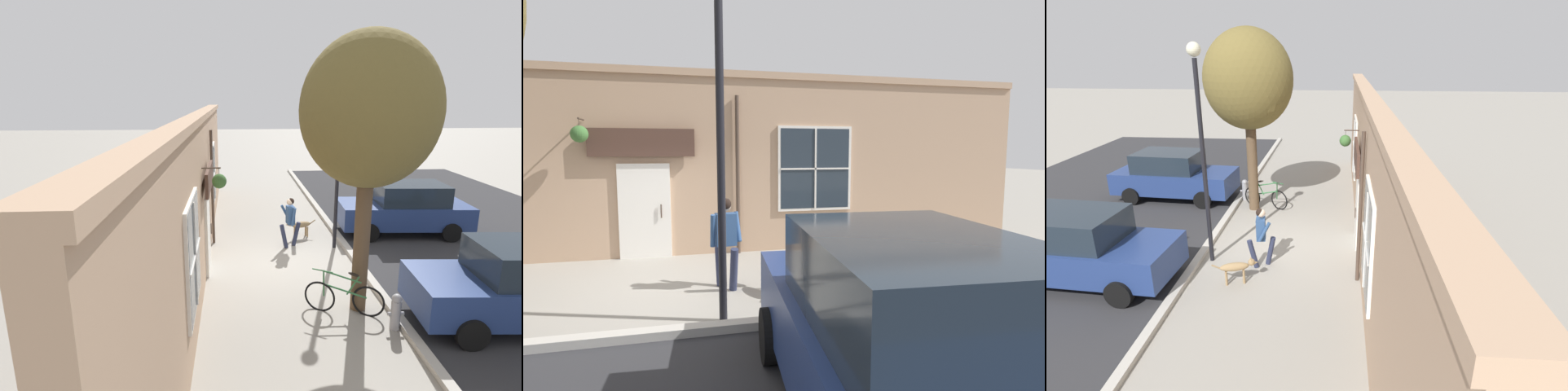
# 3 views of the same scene
# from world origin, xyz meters

# --- Properties ---
(ground_plane) EXTENTS (90.00, 90.00, 0.00)m
(ground_plane) POSITION_xyz_m (0.00, 0.00, 0.00)
(ground_plane) COLOR gray
(curb_and_road) EXTENTS (10.10, 28.00, 0.12)m
(curb_and_road) POSITION_xyz_m (5.85, 0.00, 0.02)
(curb_and_road) COLOR #B2ADA3
(curb_and_road) RESTS_ON ground_plane
(storefront_facade) EXTENTS (0.95, 18.00, 4.17)m
(storefront_facade) POSITION_xyz_m (-2.34, -0.02, 2.10)
(storefront_facade) COLOR tan
(storefront_facade) RESTS_ON ground_plane
(pedestrian_walking) EXTENTS (0.71, 0.55, 1.58)m
(pedestrian_walking) POSITION_xyz_m (0.28, 1.18, 0.93)
(pedestrian_walking) COLOR #282D47
(pedestrian_walking) RESTS_ON ground_plane
(dog_on_leash) EXTENTS (1.06, 0.41, 0.62)m
(dog_on_leash) POSITION_xyz_m (0.72, 2.03, 0.42)
(dog_on_leash) COLOR #997A51
(dog_on_leash) RESTS_ON ground_plane
(street_tree_by_curb) EXTENTS (2.83, 2.55, 5.91)m
(street_tree_by_curb) POSITION_xyz_m (1.22, -2.65, 4.24)
(street_tree_by_curb) COLOR brown
(street_tree_by_curb) RESTS_ON ground_plane
(leaning_bicycle) EXTENTS (1.63, 0.69, 1.01)m
(leaning_bicycle) POSITION_xyz_m (0.90, -2.86, 0.38)
(leaning_bicycle) COLOR black
(leaning_bicycle) RESTS_ON ground_plane
(parked_car_nearest_curb) EXTENTS (4.40, 2.14, 1.75)m
(parked_car_nearest_curb) POSITION_xyz_m (4.40, -3.53, 0.88)
(parked_car_nearest_curb) COLOR navy
(parked_car_nearest_curb) RESTS_ON ground_plane
(parked_car_mid_block) EXTENTS (4.40, 2.14, 1.75)m
(parked_car_mid_block) POSITION_xyz_m (4.35, 2.21, 0.88)
(parked_car_mid_block) COLOR navy
(parked_car_mid_block) RESTS_ON ground_plane
(street_lamp) EXTENTS (0.32, 0.32, 5.41)m
(street_lamp) POSITION_xyz_m (1.65, 1.01, 3.48)
(street_lamp) COLOR black
(street_lamp) RESTS_ON ground_plane
(fire_hydrant) EXTENTS (0.34, 0.20, 0.77)m
(fire_hydrant) POSITION_xyz_m (1.79, -3.54, 0.40)
(fire_hydrant) COLOR #99999E
(fire_hydrant) RESTS_ON ground_plane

